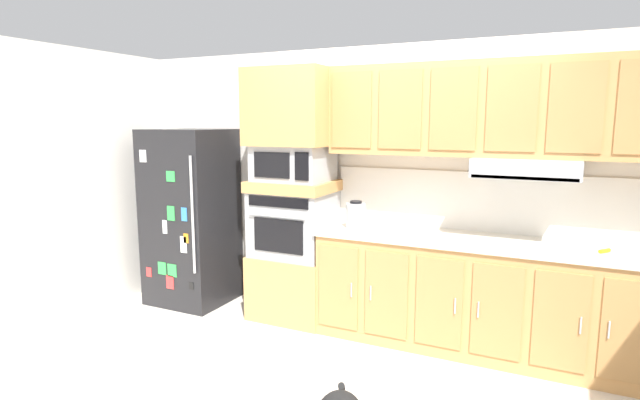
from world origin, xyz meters
name	(u,v)px	position (x,y,z in m)	size (l,w,h in m)	color
ground_plane	(356,370)	(0.00, 0.00, 0.00)	(9.60, 9.60, 0.00)	beige
back_kitchen_wall	(403,187)	(0.00, 1.11, 1.25)	(6.20, 0.12, 2.50)	silver
side_panel_left	(82,184)	(-2.80, 0.00, 1.25)	(0.12, 7.10, 2.50)	silver
refrigerator	(191,216)	(-2.08, 0.68, 0.88)	(0.76, 0.73, 1.76)	black
oven_base_cabinet	(295,285)	(-0.93, 0.75, 0.30)	(0.74, 0.62, 0.60)	tan
built_in_oven	(294,223)	(-0.93, 0.75, 0.90)	(0.70, 0.62, 0.60)	#A8AAAF
appliance_mid_shelf	(294,186)	(-0.93, 0.75, 1.25)	(0.74, 0.62, 0.10)	tan
microwave	(294,163)	(-0.93, 0.75, 1.46)	(0.64, 0.54, 0.32)	#A8AAAF
appliance_upper_cabinet	(293,107)	(-0.93, 0.75, 1.96)	(0.74, 0.62, 0.68)	tan
lower_cabinet_run	(501,301)	(0.92, 0.75, 0.44)	(2.96, 0.63, 0.88)	tan
countertop_slab	(504,244)	(0.92, 0.75, 0.90)	(3.00, 0.64, 0.04)	silver
backsplash_panel	(510,204)	(0.92, 1.04, 1.17)	(3.00, 0.02, 0.50)	white
upper_cabinet_with_hood	(515,113)	(0.93, 0.87, 1.90)	(2.96, 0.48, 0.88)	tan
screwdriver	(606,251)	(1.60, 0.69, 0.93)	(0.17, 0.17, 0.03)	yellow
electric_kettle	(356,215)	(-0.29, 0.70, 1.03)	(0.17, 0.17, 0.24)	#A8AAAF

